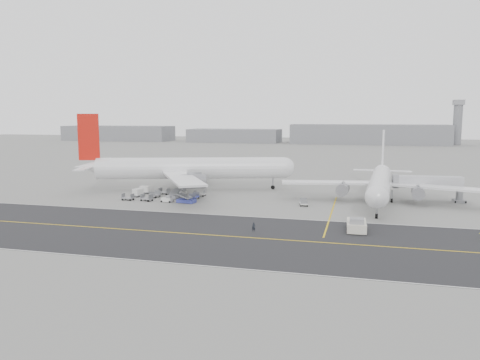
% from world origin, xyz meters
% --- Properties ---
extents(ground, '(700.00, 700.00, 0.00)m').
position_xyz_m(ground, '(0.00, 0.00, 0.00)').
color(ground, gray).
rests_on(ground, ground).
extents(taxiway, '(220.00, 59.00, 0.03)m').
position_xyz_m(taxiway, '(5.02, -17.98, 0.01)').
color(taxiway, '#28292B').
rests_on(taxiway, ground).
extents(horizon_buildings, '(520.00, 28.00, 28.00)m').
position_xyz_m(horizon_buildings, '(30.00, 260.00, 0.00)').
color(horizon_buildings, slate).
rests_on(horizon_buildings, ground).
extents(control_tower, '(7.00, 7.00, 31.25)m').
position_xyz_m(control_tower, '(100.00, 265.00, 16.25)').
color(control_tower, slate).
rests_on(control_tower, ground).
extents(airliner_a, '(57.80, 56.64, 20.55)m').
position_xyz_m(airliner_a, '(-10.22, 26.89, 5.92)').
color(airliner_a, white).
rests_on(airliner_a, ground).
extents(airliner_b, '(46.30, 46.93, 16.18)m').
position_xyz_m(airliner_b, '(40.04, 21.15, 4.67)').
color(airliner_b, white).
rests_on(airliner_b, ground).
extents(pushback_tug, '(3.47, 8.92, 2.54)m').
position_xyz_m(pushback_tug, '(35.19, -8.84, 1.04)').
color(pushback_tug, beige).
rests_on(pushback_tug, ground).
extents(jet_bridge, '(16.51, 4.09, 6.20)m').
position_xyz_m(jet_bridge, '(51.05, 24.79, 4.32)').
color(jet_bridge, gray).
rests_on(jet_bridge, ground).
extents(gse_cluster, '(25.07, 20.25, 2.08)m').
position_xyz_m(gse_cluster, '(-10.63, 13.59, 0.00)').
color(gse_cluster, gray).
rests_on(gse_cluster, ground).
extents(stray_dolly, '(2.18, 2.96, 1.64)m').
position_xyz_m(stray_dolly, '(23.50, 11.92, 0.00)').
color(stray_dolly, silver).
rests_on(stray_dolly, ground).
extents(ground_crew_a, '(0.65, 0.46, 1.66)m').
position_xyz_m(ground_crew_a, '(17.97, -13.95, 0.83)').
color(ground_crew_a, black).
rests_on(ground_crew_a, ground).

